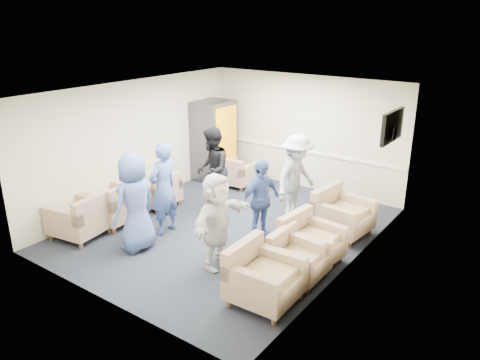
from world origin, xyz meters
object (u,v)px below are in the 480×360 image
Objects in this scene: person_mid_right at (260,200)px; armchair_right_far at (340,215)px; vending_machine at (214,141)px; armchair_right_midnear at (296,258)px; armchair_left_near at (82,219)px; armchair_right_near at (261,279)px; person_back_left at (212,170)px; armchair_left_mid at (116,205)px; armchair_right_midfar at (309,243)px; person_mid_left at (163,188)px; person_front_left at (135,202)px; person_front_right at (217,221)px; armchair_left_far at (159,192)px; armchair_corner at (236,174)px; person_back_right at (296,178)px.

armchair_right_far is at bearing -33.31° from person_mid_right.
vending_machine is 3.57m from person_mid_right.
armchair_right_far is (-0.10, 1.87, 0.05)m from armchair_right_midnear.
armchair_right_near reaches higher than armchair_left_near.
armchair_left_mid is at bearing -68.24° from person_back_left.
person_mid_left is (-2.79, -0.60, 0.55)m from armchair_right_midfar.
armchair_right_near is 0.91m from armchair_right_midnear.
person_front_left is 1.58m from person_front_right.
person_front_right is (2.63, -1.25, 0.49)m from armchair_left_far.
vending_machine reaches higher than armchair_right_near.
person_front_right reaches higher than armchair_right_midfar.
person_front_right is (-1.25, -0.44, 0.49)m from armchair_right_midnear.
armchair_left_near is at bearing -76.56° from person_front_left.
armchair_left_mid is 3.32m from vending_machine.
person_back_left is at bearing 105.49° from armchair_corner.
armchair_left_mid reaches higher than armchair_right_midfar.
armchair_right_midnear is (3.87, -0.81, 0.00)m from armchair_left_far.
armchair_corner is at bearing -172.03° from person_mid_left.
person_back_left reaches higher than armchair_left_far.
person_mid_left reaches higher than person_mid_right.
person_front_left reaches higher than armchair_right_midnear.
armchair_left_near is 0.52× the size of vending_machine.
person_back_left is (0.04, 1.41, 0.00)m from person_mid_left.
vending_machine reaches higher than person_front_right.
person_back_left reaches higher than person_mid_right.
person_back_right is (1.67, 0.61, -0.01)m from person_back_left.
armchair_right_midnear is 2.91m from person_mid_left.
armchair_right_far is (3.84, 2.17, -0.00)m from armchair_left_mid.
vending_machine is 1.29× the size of person_mid_right.
person_front_left reaches higher than person_back_right.
armchair_left_far is at bearing 102.36° from person_mid_right.
person_front_left is 1.10× the size of person_front_right.
person_mid_right is at bearing -6.43° from person_front_right.
armchair_left_far is 1.33m from person_back_left.
armchair_right_near is 4.91m from armchair_corner.
armchair_right_far reaches higher than armchair_right_midfar.
person_front_left is at bearing 105.74° from armchair_right_midnear.
person_mid_left reaches higher than person_front_left.
armchair_right_midnear is at bearing 80.29° from armchair_left_far.
armchair_right_midfar is (0.01, 1.46, -0.02)m from armchair_right_near.
person_front_left reaches higher than armchair_corner.
person_front_right reaches higher than armchair_left_near.
armchair_right_near is 3.11m from person_back_right.
person_front_right is (-0.11, -2.42, -0.08)m from person_back_right.
armchair_right_far is at bearing 7.19° from armchair_right_midfar.
armchair_right_far is at bearing 124.63° from person_mid_left.
person_front_right is at bearing 135.84° from armchair_right_midfar.
person_back_right is 1.19m from person_mid_right.
person_back_right is at bearing 156.38° from armchair_corner.
person_mid_left is at bearing 129.90° from person_mid_right.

